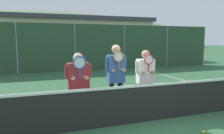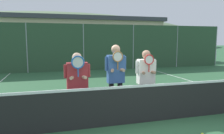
% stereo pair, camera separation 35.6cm
% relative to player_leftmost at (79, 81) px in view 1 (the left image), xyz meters
% --- Properties ---
extents(ground_plane, '(120.00, 120.00, 0.00)m').
position_rel_player_leftmost_xyz_m(ground_plane, '(1.50, -0.48, -1.02)').
color(ground_plane, '#2D5B38').
extents(hill_distant, '(90.49, 50.27, 17.60)m').
position_rel_player_leftmost_xyz_m(hill_distant, '(1.50, 54.39, -1.02)').
color(hill_distant, '#5B7551').
rests_on(hill_distant, ground_plane).
extents(clubhouse_building, '(15.96, 5.50, 4.07)m').
position_rel_player_leftmost_xyz_m(clubhouse_building, '(2.09, 16.13, 1.04)').
color(clubhouse_building, beige).
rests_on(clubhouse_building, ground_plane).
extents(fence_back, '(20.57, 0.06, 2.99)m').
position_rel_player_leftmost_xyz_m(fence_back, '(1.50, 8.88, 0.48)').
color(fence_back, gray).
rests_on(fence_back, ground_plane).
extents(tennis_net, '(11.87, 0.09, 1.03)m').
position_rel_player_leftmost_xyz_m(tennis_net, '(1.50, -0.48, -0.54)').
color(tennis_net, gray).
rests_on(tennis_net, ground_plane).
extents(court_line_right_sideline, '(0.05, 16.00, 0.01)m').
position_rel_player_leftmost_xyz_m(court_line_right_sideline, '(5.92, 2.52, -1.02)').
color(court_line_right_sideline, white).
rests_on(court_line_right_sideline, ground_plane).
extents(player_leftmost, '(0.63, 0.34, 1.68)m').
position_rel_player_leftmost_xyz_m(player_leftmost, '(0.00, 0.00, 0.00)').
color(player_leftmost, '#232838').
rests_on(player_leftmost, ground_plane).
extents(player_center_left, '(0.56, 0.34, 1.86)m').
position_rel_player_leftmost_xyz_m(player_center_left, '(0.99, 0.12, 0.08)').
color(player_center_left, black).
rests_on(player_center_left, ground_plane).
extents(player_center_right, '(0.59, 0.34, 1.71)m').
position_rel_player_leftmost_xyz_m(player_center_right, '(1.84, 0.13, 0.01)').
color(player_center_right, '#56565B').
rests_on(player_center_right, ground_plane).
extents(car_left_of_center, '(4.77, 2.01, 1.71)m').
position_rel_player_leftmost_xyz_m(car_left_of_center, '(0.73, 12.09, -0.14)').
color(car_left_of_center, black).
rests_on(car_left_of_center, ground_plane).
extents(car_center, '(4.57, 1.91, 1.69)m').
position_rel_player_leftmost_xyz_m(car_center, '(6.02, 11.63, -0.15)').
color(car_center, '#B2B7BC').
rests_on(car_center, ground_plane).
extents(car_right_of_center, '(4.64, 1.94, 1.73)m').
position_rel_player_leftmost_xyz_m(car_right_of_center, '(11.25, 11.72, -0.13)').
color(car_right_of_center, silver).
rests_on(car_right_of_center, ground_plane).
extents(tennis_ball_on_court, '(0.07, 0.07, 0.07)m').
position_rel_player_leftmost_xyz_m(tennis_ball_on_court, '(2.37, -1.51, -0.99)').
color(tennis_ball_on_court, '#CCDB33').
rests_on(tennis_ball_on_court, ground_plane).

